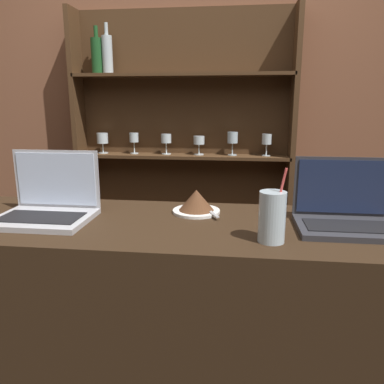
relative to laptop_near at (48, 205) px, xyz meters
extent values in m
cube|color=black|center=(0.34, 0.00, -0.57)|extent=(2.18, 0.53, 1.04)
cube|color=brown|center=(0.34, 1.30, 0.27)|extent=(7.00, 0.06, 2.70)
cube|color=#472D19|center=(-0.38, 1.18, -0.09)|extent=(0.03, 0.18, 1.99)
cube|color=#472D19|center=(0.97, 1.18, -0.09)|extent=(0.03, 0.18, 1.99)
cube|color=#472D19|center=(0.30, 1.26, -0.09)|extent=(1.38, 0.02, 1.99)
cube|color=#472D19|center=(0.30, 1.18, -0.49)|extent=(1.34, 0.18, 0.02)
cube|color=#472D19|center=(0.30, 1.18, 0.01)|extent=(1.34, 0.18, 0.02)
cube|color=#472D19|center=(0.30, 1.18, 0.51)|extent=(1.34, 0.18, 0.02)
cylinder|color=silver|center=(-0.23, 1.18, 0.02)|extent=(0.06, 0.06, 0.01)
cylinder|color=silver|center=(-0.23, 1.18, 0.06)|extent=(0.01, 0.01, 0.06)
cylinder|color=silver|center=(-0.23, 1.18, 0.12)|extent=(0.07, 0.07, 0.07)
cylinder|color=silver|center=(-0.02, 1.18, 0.02)|extent=(0.05, 0.05, 0.01)
cylinder|color=silver|center=(-0.02, 1.18, 0.06)|extent=(0.01, 0.01, 0.07)
cylinder|color=silver|center=(-0.02, 1.18, 0.13)|extent=(0.06, 0.06, 0.06)
cylinder|color=silver|center=(0.19, 1.18, 0.02)|extent=(0.06, 0.06, 0.01)
cylinder|color=silver|center=(0.19, 1.18, 0.06)|extent=(0.01, 0.01, 0.07)
cylinder|color=silver|center=(0.19, 1.18, 0.12)|extent=(0.06, 0.06, 0.06)
cylinder|color=silver|center=(0.40, 1.18, 0.02)|extent=(0.06, 0.06, 0.01)
cylinder|color=silver|center=(0.40, 1.18, 0.06)|extent=(0.01, 0.01, 0.06)
cylinder|color=silver|center=(0.40, 1.18, 0.11)|extent=(0.07, 0.07, 0.05)
cylinder|color=silver|center=(0.61, 1.18, 0.02)|extent=(0.06, 0.06, 0.01)
cylinder|color=silver|center=(0.61, 1.18, 0.06)|extent=(0.01, 0.01, 0.07)
cylinder|color=silver|center=(0.61, 1.18, 0.13)|extent=(0.06, 0.06, 0.07)
cylinder|color=silver|center=(0.82, 1.18, 0.02)|extent=(0.05, 0.05, 0.01)
cylinder|color=silver|center=(0.82, 1.18, 0.06)|extent=(0.01, 0.01, 0.07)
cylinder|color=silver|center=(0.82, 1.18, 0.12)|extent=(0.06, 0.06, 0.06)
cylinder|color=#B2C1C6|center=(-0.17, 1.18, 0.63)|extent=(0.06, 0.06, 0.22)
cylinder|color=#B2C1C6|center=(-0.17, 1.18, 0.78)|extent=(0.02, 0.02, 0.07)
cylinder|color=#1E4C23|center=(-0.23, 1.18, 0.62)|extent=(0.07, 0.07, 0.21)
cylinder|color=#1E4C23|center=(-0.23, 1.18, 0.76)|extent=(0.03, 0.03, 0.07)
cube|color=#ADADB2|center=(0.00, -0.04, -0.04)|extent=(0.32, 0.24, 0.02)
cube|color=black|center=(0.00, -0.05, -0.03)|extent=(0.27, 0.13, 0.00)
cube|color=#ADADB2|center=(0.00, 0.08, 0.07)|extent=(0.32, 0.00, 0.21)
cube|color=silver|center=(0.00, 0.08, 0.07)|extent=(0.29, 0.01, 0.19)
cube|color=#333338|center=(1.00, -0.01, -0.04)|extent=(0.32, 0.22, 0.02)
cube|color=black|center=(1.00, -0.02, -0.03)|extent=(0.27, 0.12, 0.00)
cube|color=#333338|center=(1.00, 0.10, 0.07)|extent=(0.32, 0.00, 0.20)
cube|color=#1E2847|center=(1.00, 0.09, 0.07)|extent=(0.29, 0.01, 0.18)
cylinder|color=white|center=(0.50, 0.13, -0.04)|extent=(0.17, 0.17, 0.01)
cone|color=#51301C|center=(0.50, 0.13, 0.00)|extent=(0.13, 0.13, 0.08)
cube|color=#B7B7BC|center=(0.55, 0.12, -0.04)|extent=(0.08, 0.16, 0.00)
cylinder|color=silver|center=(0.75, -0.14, 0.03)|extent=(0.08, 0.08, 0.15)
cylinder|color=#E04C47|center=(0.76, -0.14, 0.06)|extent=(0.04, 0.01, 0.21)
camera|label=1|loc=(0.64, -1.17, 0.34)|focal=35.00mm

